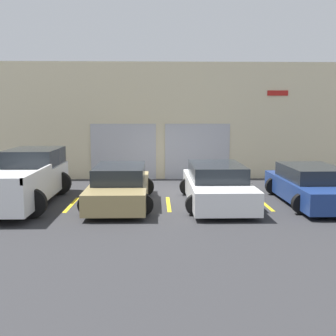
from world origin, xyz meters
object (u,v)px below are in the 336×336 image
at_px(pickup_truck, 24,179).
at_px(sedan_white, 217,185).
at_px(van_right, 312,186).
at_px(sedan_side, 120,186).

bearing_deg(pickup_truck, sedan_white, -2.34).
bearing_deg(van_right, sedan_side, 179.98).
height_order(sedan_white, sedan_side, sedan_white).
height_order(pickup_truck, sedan_white, pickup_truck).
xyz_separation_m(pickup_truck, van_right, (9.25, -0.25, -0.22)).
height_order(pickup_truck, van_right, pickup_truck).
bearing_deg(sedan_side, sedan_white, -0.03).
bearing_deg(sedan_side, pickup_truck, 175.35).
height_order(sedan_white, van_right, sedan_white).
relative_size(pickup_truck, sedan_white, 1.13).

